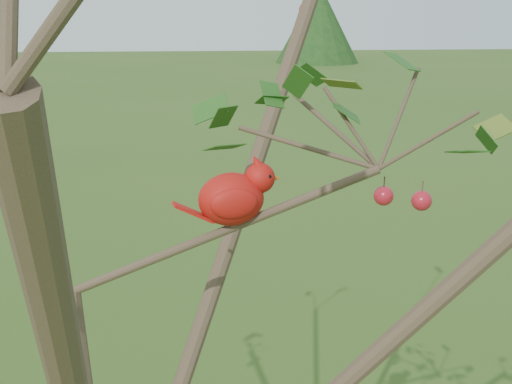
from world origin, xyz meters
TOP-DOWN VIEW (x-y plane):
  - crabapple_tree at (0.03, -0.02)m, footprint 2.35×2.05m
  - cardinal at (0.28, 0.07)m, footprint 0.21×0.12m
  - distant_trees at (1.33, 25.13)m, footprint 40.36×16.86m

SIDE VIEW (x-z plane):
  - distant_trees at x=1.33m, z-range -0.29..3.48m
  - crabapple_tree at x=0.03m, z-range 0.65..3.60m
  - cardinal at x=0.28m, z-range 2.07..2.22m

